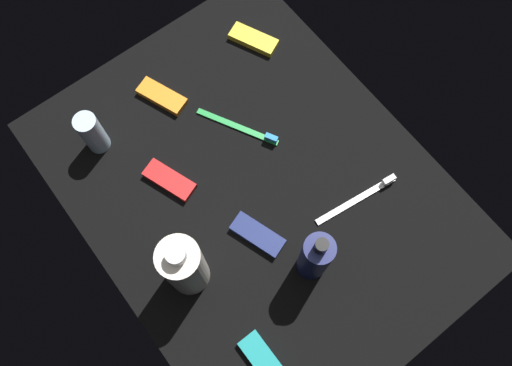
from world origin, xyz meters
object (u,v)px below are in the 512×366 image
(toothbrush_green, at_px, (242,128))
(snack_bar_yellow, at_px, (253,39))
(snack_bar_red, at_px, (169,180))
(deodorant_stick, at_px, (92,133))
(bodywash_bottle, at_px, (184,266))
(lotion_bottle, at_px, (315,257))
(toothbrush_white, at_px, (361,197))
(snack_bar_navy, at_px, (258,235))
(snack_bar_teal, at_px, (264,361))
(snack_bar_orange, at_px, (162,96))

(toothbrush_green, height_order, snack_bar_yellow, toothbrush_green)
(snack_bar_red, bearing_deg, deodorant_stick, -176.65)
(bodywash_bottle, bearing_deg, snack_bar_yellow, 129.46)
(deodorant_stick, relative_size, snack_bar_yellow, 1.00)
(lotion_bottle, xyz_separation_m, snack_bar_red, (-0.30, -0.11, -0.07))
(toothbrush_green, xyz_separation_m, snack_bar_red, (0.00, -0.18, 0.00))
(bodywash_bottle, distance_m, toothbrush_white, 0.37)
(toothbrush_green, xyz_separation_m, snack_bar_navy, (0.19, -0.11, 0.00))
(snack_bar_red, xyz_separation_m, snack_bar_yellow, (-0.16, 0.33, 0.00))
(snack_bar_teal, bearing_deg, snack_bar_yellow, 143.83)
(lotion_bottle, relative_size, snack_bar_red, 1.74)
(toothbrush_white, bearing_deg, snack_bar_yellow, 172.65)
(lotion_bottle, relative_size, snack_bar_teal, 1.74)
(lotion_bottle, bearing_deg, toothbrush_green, 167.26)
(snack_bar_yellow, distance_m, snack_bar_orange, 0.23)
(toothbrush_green, bearing_deg, snack_bar_orange, -150.89)
(toothbrush_white, relative_size, snack_bar_orange, 1.73)
(bodywash_bottle, distance_m, toothbrush_green, 0.32)
(snack_bar_navy, bearing_deg, snack_bar_red, -178.89)
(deodorant_stick, bearing_deg, snack_bar_navy, 21.49)
(snack_bar_yellow, height_order, snack_bar_navy, same)
(snack_bar_orange, relative_size, snack_bar_navy, 1.00)
(snack_bar_yellow, xyz_separation_m, snack_bar_navy, (0.35, -0.26, 0.00))
(lotion_bottle, xyz_separation_m, deodorant_stick, (-0.45, -0.18, -0.03))
(snack_bar_teal, relative_size, snack_bar_yellow, 1.00)
(snack_bar_red, relative_size, snack_bar_navy, 1.00)
(lotion_bottle, height_order, snack_bar_yellow, lotion_bottle)
(toothbrush_green, distance_m, snack_bar_orange, 0.18)
(snack_bar_teal, xyz_separation_m, snack_bar_red, (-0.38, 0.06, 0.00))
(snack_bar_yellow, bearing_deg, deodorant_stick, -114.44)
(snack_bar_red, bearing_deg, snack_bar_navy, -0.14)
(deodorant_stick, bearing_deg, lotion_bottle, 21.75)
(bodywash_bottle, xyz_separation_m, toothbrush_green, (-0.18, 0.26, -0.08))
(snack_bar_teal, bearing_deg, deodorant_stick, -179.49)
(snack_bar_teal, xyz_separation_m, snack_bar_navy, (-0.19, 0.13, 0.00))
(snack_bar_yellow, bearing_deg, lotion_bottle, -50.05)
(toothbrush_green, height_order, snack_bar_navy, toothbrush_green)
(deodorant_stick, height_order, snack_bar_yellow, deodorant_stick)
(snack_bar_red, height_order, snack_bar_orange, same)
(toothbrush_white, xyz_separation_m, snack_bar_yellow, (-0.41, 0.05, 0.00))
(snack_bar_teal, bearing_deg, snack_bar_navy, 144.97)
(snack_bar_orange, bearing_deg, deodorant_stick, -108.05)
(deodorant_stick, bearing_deg, snack_bar_yellow, 90.34)
(lotion_bottle, xyz_separation_m, toothbrush_green, (-0.30, 0.07, -0.07))
(lotion_bottle, distance_m, toothbrush_white, 0.18)
(toothbrush_white, height_order, snack_bar_red, toothbrush_white)
(snack_bar_navy, bearing_deg, snack_bar_orange, 157.49)
(toothbrush_green, xyz_separation_m, snack_bar_teal, (0.38, -0.24, 0.00))
(bodywash_bottle, bearing_deg, snack_bar_orange, 153.64)
(lotion_bottle, xyz_separation_m, snack_bar_teal, (0.08, -0.17, -0.07))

